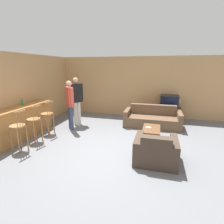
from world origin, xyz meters
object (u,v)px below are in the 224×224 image
bar_chair_far (48,117)px  person_by_counter (70,102)px  book_on_table (148,128)px  armchair_near (156,151)px  tv (169,102)px  tv_unit (168,114)px  person_by_window (76,98)px  bottle (22,102)px  table_lamp (178,100)px  couch_far (152,119)px  coffee_table (151,130)px  bar_chair_mid (34,122)px  bar_chair_near (18,129)px

bar_chair_far → person_by_counter: (0.51, 0.60, 0.38)m
bar_chair_far → book_on_table: (3.23, 0.34, -0.20)m
armchair_near → tv: bearing=83.3°
bar_chair_far → armchair_near: bearing=-14.9°
tv_unit → person_by_window: person_by_window is taller
armchair_near → bottle: 4.30m
table_lamp → tv: bearing=-179.5°
bar_chair_far → couch_far: size_ratio=0.54×
coffee_table → person_by_window: size_ratio=0.50×
coffee_table → tv: bearing=76.0°
person_by_counter → table_lamp: bearing=29.1°
couch_far → armchair_near: size_ratio=2.12×
armchair_near → tv_unit: bearing=83.3°
bar_chair_far → table_lamp: 5.00m
couch_far → person_by_counter: (-2.78, -1.12, 0.70)m
tv_unit → book_on_table: (-0.67, -2.32, 0.13)m
bar_chair_mid → person_by_counter: bearing=67.5°
tv_unit → book_on_table: 2.42m
coffee_table → table_lamp: table_lamp is taller
tv → table_lamp: bearing=0.5°
bar_chair_near → book_on_table: bearing=26.2°
armchair_near → person_by_window: person_by_window is taller
table_lamp → armchair_near: bearing=-101.8°
bar_chair_near → tv_unit: 5.53m
bottle → book_on_table: 4.03m
bar_chair_mid → tv: size_ratio=1.53×
bottle → tv_unit: bearing=32.3°
bar_chair_near → couch_far: bearing=42.1°
bar_chair_far → armchair_near: bar_chair_far is taller
coffee_table → book_on_table: 0.12m
coffee_table → person_by_counter: bearing=175.0°
bar_chair_near → bottle: bearing=124.5°
person_by_window → bar_chair_near: bearing=-101.5°
tv_unit → table_lamp: (0.33, -0.00, 0.60)m
tv → person_by_window: 3.73m
tv → table_lamp: (0.33, 0.00, 0.08)m
bottle → person_by_counter: person_by_counter is taller
armchair_near → tv: size_ratio=1.34×
bottle → table_lamp: bottle is taller
coffee_table → bar_chair_near: bearing=-154.2°
table_lamp → person_by_window: bearing=-158.0°
person_by_window → person_by_counter: person_by_window is taller
book_on_table → table_lamp: size_ratio=0.35×
bar_chair_mid → person_by_counter: person_by_counter is taller
armchair_near → book_on_table: 1.29m
armchair_near → bottle: bearing=170.7°
person_by_counter → person_by_window: bearing=92.4°
couch_far → armchair_near: couch_far is taller
person_by_counter → tv_unit: bearing=31.4°
bottle → table_lamp: 5.72m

